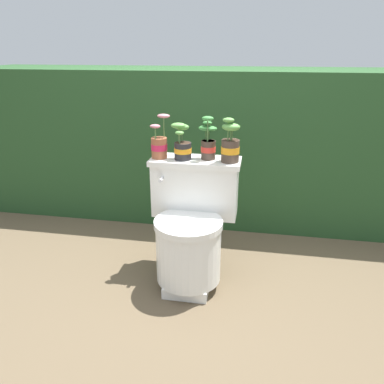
# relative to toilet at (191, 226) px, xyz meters

# --- Properties ---
(ground_plane) EXTENTS (12.00, 12.00, 0.00)m
(ground_plane) POSITION_rel_toilet_xyz_m (0.02, -0.06, -0.34)
(ground_plane) COLOR brown
(hedge_backdrop) EXTENTS (3.91, 0.76, 1.15)m
(hedge_backdrop) POSITION_rel_toilet_xyz_m (0.02, 1.05, 0.23)
(hedge_backdrop) COLOR #234723
(hedge_backdrop) RESTS_ON ground
(toilet) EXTENTS (0.51, 0.52, 0.71)m
(toilet) POSITION_rel_toilet_xyz_m (0.00, 0.00, 0.00)
(toilet) COLOR white
(toilet) RESTS_ON ground
(potted_plant_left) EXTENTS (0.10, 0.11, 0.25)m
(potted_plant_left) POSITION_rel_toilet_xyz_m (-0.21, 0.12, 0.44)
(potted_plant_left) COLOR #9E5638
(potted_plant_left) RESTS_ON toilet
(potted_plant_midleft) EXTENTS (0.12, 0.11, 0.20)m
(potted_plant_midleft) POSITION_rel_toilet_xyz_m (-0.07, 0.12, 0.44)
(potted_plant_midleft) COLOR #262628
(potted_plant_midleft) RESTS_ON toilet
(potted_plant_middle) EXTENTS (0.10, 0.11, 0.25)m
(potted_plant_middle) POSITION_rel_toilet_xyz_m (0.07, 0.16, 0.46)
(potted_plant_middle) COLOR #47382D
(potted_plant_middle) RESTS_ON toilet
(potted_plant_midright) EXTENTS (0.10, 0.10, 0.25)m
(potted_plant_midright) POSITION_rel_toilet_xyz_m (0.20, 0.11, 0.45)
(potted_plant_midright) COLOR #47382D
(potted_plant_midright) RESTS_ON toilet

